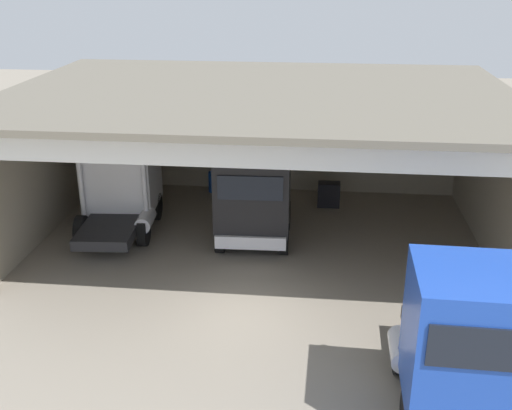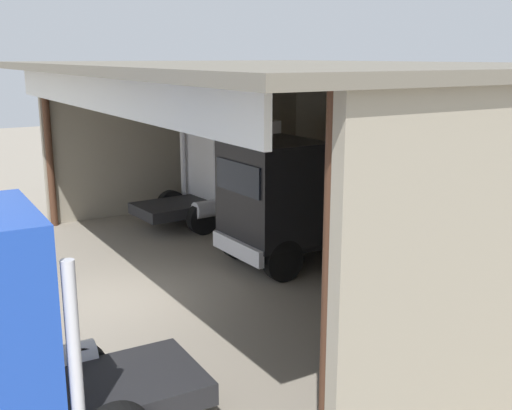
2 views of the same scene
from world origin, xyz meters
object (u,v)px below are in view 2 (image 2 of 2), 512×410
(truck_white_yard_outside, at_px, (226,168))
(oil_drum, at_px, (368,209))
(truck_black_center_bay, at_px, (280,200))
(tool_cart, at_px, (454,250))

(truck_white_yard_outside, distance_m, oil_drum, 5.18)
(truck_white_yard_outside, xyz_separation_m, truck_black_center_bay, (5.03, -1.03, -0.01))
(oil_drum, bearing_deg, truck_black_center_bay, -66.54)
(oil_drum, bearing_deg, tool_cart, -13.46)
(truck_white_yard_outside, relative_size, truck_black_center_bay, 1.16)
(oil_drum, height_order, tool_cart, tool_cart)
(truck_white_yard_outside, height_order, tool_cart, truck_white_yard_outside)
(truck_white_yard_outside, relative_size, oil_drum, 5.64)
(truck_white_yard_outside, distance_m, truck_black_center_bay, 5.14)
(truck_black_center_bay, height_order, tool_cart, truck_black_center_bay)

